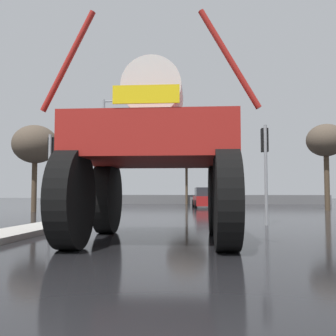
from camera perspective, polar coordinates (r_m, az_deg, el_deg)
name	(u,v)px	position (r m, az deg, el deg)	size (l,w,h in m)	color
ground_plane	(182,215)	(20.01, 2.06, -6.89)	(120.00, 120.00, 0.00)	black
oversize_sprayer	(156,153)	(9.38, -1.76, 2.20)	(4.42, 5.39, 4.85)	black
sedan_ahead	(206,198)	(29.44, 5.56, -4.44)	(2.25, 4.27, 1.52)	maroon
traffic_signal_near_left	(52,159)	(15.41, -16.70, 1.31)	(0.24, 0.54, 3.33)	gray
traffic_signal_near_right	(265,152)	(14.28, 14.03, 2.27)	(0.24, 0.54, 3.54)	gray
streetlight_far_left	(105,148)	(29.24, -9.21, 2.98)	(1.76, 0.24, 8.09)	gray
bare_tree_left	(35,145)	(24.43, -18.91, 3.22)	(2.66, 2.66, 5.14)	#473828
bare_tree_right	(326,141)	(27.43, 22.14, 3.63)	(2.49, 2.49, 5.62)	#473828
bare_tree_far_center	(186,151)	(38.82, 2.72, 2.53)	(4.10, 4.10, 7.06)	#473828
roadside_barrier	(197,199)	(39.16, 4.32, -4.62)	(25.79, 0.24, 0.90)	#59595B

